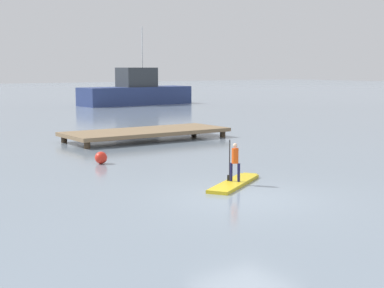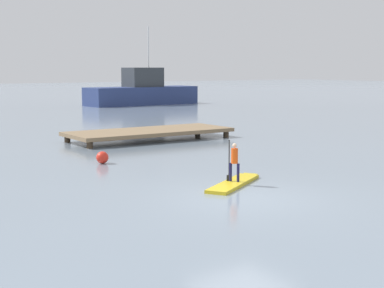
% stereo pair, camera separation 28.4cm
% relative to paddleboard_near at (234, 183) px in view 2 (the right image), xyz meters
% --- Properties ---
extents(ground_plane, '(240.00, 240.00, 0.00)m').
position_rel_paddleboard_near_xyz_m(ground_plane, '(-1.00, -1.66, -0.05)').
color(ground_plane, gray).
extents(paddleboard_near, '(2.92, 2.10, 0.10)m').
position_rel_paddleboard_near_xyz_m(paddleboard_near, '(0.00, 0.00, 0.00)').
color(paddleboard_near, gold).
rests_on(paddleboard_near, ground).
extents(paddler_child_solo, '(0.28, 0.36, 1.26)m').
position_rel_paddleboard_near_xyz_m(paddler_child_solo, '(-0.01, 0.01, 0.70)').
color(paddler_child_solo, '#19194C').
rests_on(paddler_child_solo, paddleboard_near).
extents(fishing_boat_white_large, '(11.16, 3.82, 7.39)m').
position_rel_paddleboard_near_xyz_m(fishing_boat_white_large, '(16.76, 35.61, 1.14)').
color(fishing_boat_white_large, navy).
rests_on(fishing_boat_white_large, ground).
extents(floating_dock, '(8.07, 3.14, 0.48)m').
position_rel_paddleboard_near_xyz_m(floating_dock, '(3.49, 11.14, 0.34)').
color(floating_dock, '#846B4C').
rests_on(floating_dock, ground).
extents(mooring_buoy_far, '(0.45, 0.45, 0.45)m').
position_rel_paddleboard_near_xyz_m(mooring_buoy_far, '(-1.57, 5.81, 0.18)').
color(mooring_buoy_far, red).
rests_on(mooring_buoy_far, ground).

